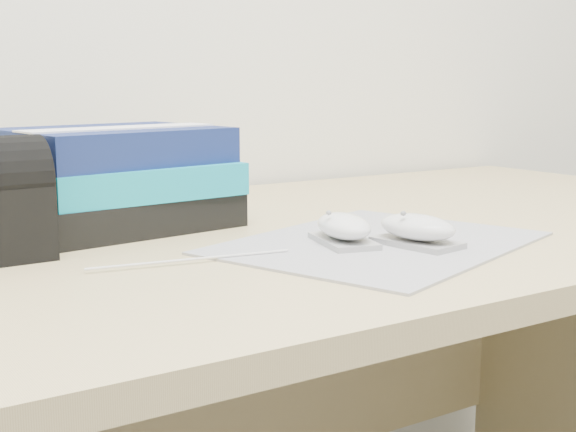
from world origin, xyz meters
TOP-DOWN VIEW (x-y plane):
  - desk at (0.00, 1.64)m, footprint 1.60×0.80m
  - mousepad at (0.02, 1.43)m, footprint 0.45×0.40m
  - mouse_rear at (-0.02, 1.45)m, footprint 0.08×0.11m
  - mouse_front at (0.05, 1.39)m, footprint 0.07×0.11m
  - usb_cable at (-0.21, 1.46)m, footprint 0.22×0.04m
  - book_stack at (-0.19, 1.71)m, footprint 0.30×0.25m

SIDE VIEW (x-z plane):
  - desk at x=0.00m, z-range 0.13..0.86m
  - mousepad at x=0.02m, z-range 0.73..0.73m
  - usb_cable at x=-0.21m, z-range 0.73..0.74m
  - mouse_rear at x=-0.02m, z-range 0.73..0.77m
  - mouse_front at x=0.05m, z-range 0.73..0.77m
  - book_stack at x=-0.19m, z-range 0.73..0.86m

